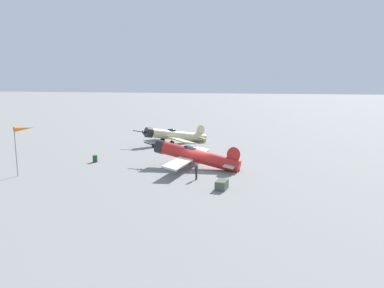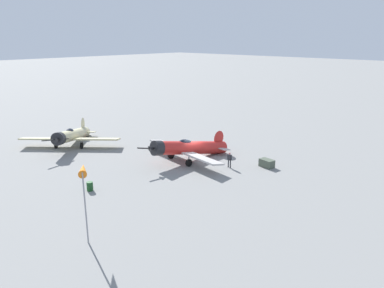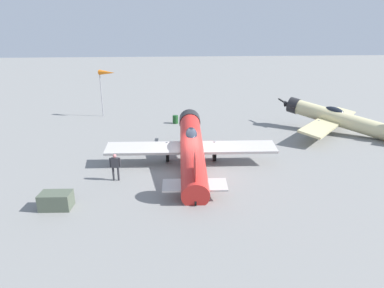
# 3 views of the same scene
# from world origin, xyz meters

# --- Properties ---
(ground_plane) EXTENTS (400.00, 400.00, 0.00)m
(ground_plane) POSITION_xyz_m (0.00, 0.00, 0.00)
(ground_plane) COLOR gray
(airplane_foreground) EXTENTS (11.65, 11.55, 3.24)m
(airplane_foreground) POSITION_xyz_m (0.50, -0.08, 1.43)
(airplane_foreground) COLOR red
(airplane_foreground) RESTS_ON ground_plane
(airplane_mid_apron) EXTENTS (10.36, 10.47, 3.15)m
(airplane_mid_apron) POSITION_xyz_m (6.32, -14.86, 1.31)
(airplane_mid_apron) COLOR beige
(airplane_mid_apron) RESTS_ON ground_plane
(ground_crew_mechanic) EXTENTS (0.29, 0.65, 1.67)m
(ground_crew_mechanic) POSITION_xyz_m (-0.66, 4.77, 1.01)
(ground_crew_mechanic) COLOR #2D2D33
(ground_crew_mechanic) RESTS_ON ground_plane
(equipment_crate) EXTENTS (1.16, 1.64, 0.84)m
(equipment_crate) POSITION_xyz_m (-3.53, 7.55, 0.42)
(equipment_crate) COLOR #4C5647
(equipment_crate) RESTS_ON ground_plane
(fuel_drum) EXTENTS (0.60, 0.60, 0.83)m
(fuel_drum) POSITION_xyz_m (12.75, -0.70, 0.42)
(fuel_drum) COLOR #19471E
(fuel_drum) RESTS_ON ground_plane
(windsock_mast) EXTENTS (1.56, 1.98, 5.18)m
(windsock_mast) POSITION_xyz_m (17.24, 6.16, 4.73)
(windsock_mast) COLOR gray
(windsock_mast) RESTS_ON ground_plane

